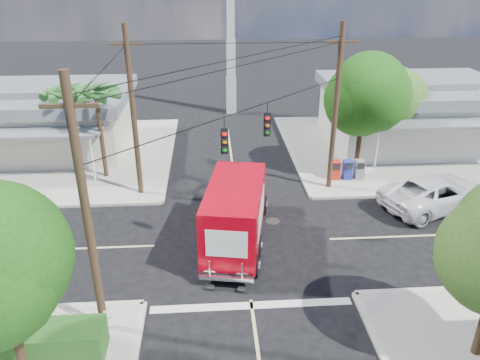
{
  "coord_description": "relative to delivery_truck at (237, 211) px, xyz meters",
  "views": [
    {
      "loc": [
        -1.37,
        -17.96,
        11.63
      ],
      "look_at": [
        0.0,
        2.0,
        2.2
      ],
      "focal_mm": 35.0,
      "sensor_mm": 36.0,
      "label": 1
    }
  ],
  "objects": [
    {
      "name": "building_nw",
      "position": [
        -11.72,
        12.36,
        0.63
      ],
      "size": [
        10.8,
        10.2,
        4.3
      ],
      "color": "beige",
      "rests_on": "sidewalk_nw"
    },
    {
      "name": "picket_fence",
      "position": [
        -7.52,
        -5.7,
        -0.91
      ],
      "size": [
        5.94,
        0.06,
        1.0
      ],
      "color": "silver",
      "rests_on": "sidewalk_sw"
    },
    {
      "name": "tree_ne_back",
      "position": [
        10.09,
        8.85,
        2.6
      ],
      "size": [
        3.77,
        3.66,
        5.82
      ],
      "color": "#422D1C",
      "rests_on": "sidewalk_ne"
    },
    {
      "name": "delivery_truck",
      "position": [
        0.0,
        0.0,
        0.0
      ],
      "size": [
        3.41,
        7.48,
        3.12
      ],
      "color": "black",
      "rests_on": "ground"
    },
    {
      "name": "vending_boxes",
      "position": [
        6.78,
        6.1,
        -0.9
      ],
      "size": [
        1.9,
        0.5,
        1.1
      ],
      "color": "red",
      "rests_on": "sidewalk_ne"
    },
    {
      "name": "radio_tower",
      "position": [
        0.78,
        19.9,
        4.05
      ],
      "size": [
        0.8,
        0.8,
        17.0
      ],
      "color": "silver",
      "rests_on": "ground"
    },
    {
      "name": "road_markings",
      "position": [
        0.28,
        -1.58,
        -1.58
      ],
      "size": [
        32.0,
        32.0,
        0.01
      ],
      "color": "beige",
      "rests_on": "ground"
    },
    {
      "name": "building_ne",
      "position": [
        12.78,
        11.86,
        0.73
      ],
      "size": [
        11.8,
        10.2,
        4.5
      ],
      "color": "silver",
      "rests_on": "sidewalk_ne"
    },
    {
      "name": "ground",
      "position": [
        0.28,
        -0.1,
        -1.59
      ],
      "size": [
        120.0,
        120.0,
        0.0
      ],
      "primitive_type": "plane",
      "color": "black",
      "rests_on": "ground"
    },
    {
      "name": "hedge_sw",
      "position": [
        -7.72,
        -6.5,
        -0.9
      ],
      "size": [
        6.2,
        1.2,
        1.1
      ],
      "primitive_type": "cube",
      "color": "#22471A",
      "rests_on": "sidewalk_sw"
    },
    {
      "name": "parked_car",
      "position": [
        10.41,
        2.56,
        -0.75
      ],
      "size": [
        6.6,
        4.73,
        1.67
      ],
      "primitive_type": "imported",
      "rotation": [
        0.0,
        0.0,
        1.93
      ],
      "color": "silver",
      "rests_on": "ground"
    },
    {
      "name": "sidewalk_ne",
      "position": [
        11.16,
        10.78,
        -1.52
      ],
      "size": [
        14.12,
        14.12,
        0.14
      ],
      "color": "gray",
      "rests_on": "ground"
    },
    {
      "name": "tree_ne_front",
      "position": [
        7.49,
        6.65,
        3.18
      ],
      "size": [
        4.21,
        4.14,
        6.66
      ],
      "color": "#422D1C",
      "rests_on": "sidewalk_ne"
    },
    {
      "name": "palm_nw_back",
      "position": [
        -9.22,
        8.9,
        3.08
      ],
      "size": [
        3.01,
        3.08,
        5.19
      ],
      "color": "#422D1C",
      "rests_on": "sidewalk_nw"
    },
    {
      "name": "palm_nw_front",
      "position": [
        -7.22,
        7.4,
        3.46
      ],
      "size": [
        3.01,
        3.08,
        5.59
      ],
      "color": "#422D1C",
      "rests_on": "sidewalk_nw"
    },
    {
      "name": "sidewalk_nw",
      "position": [
        -10.6,
        10.78,
        -1.52
      ],
      "size": [
        14.12,
        14.12,
        0.14
      ],
      "color": "gray",
      "rests_on": "ground"
    },
    {
      "name": "utility_poles",
      "position": [
        -1.3,
        1.5,
        3.09
      ],
      "size": [
        12.0,
        10.68,
        9.0
      ],
      "color": "#473321",
      "rests_on": "ground"
    }
  ]
}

